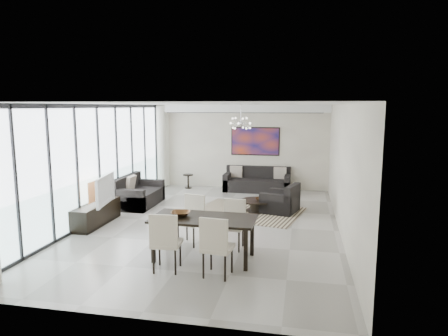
% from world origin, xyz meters
% --- Properties ---
extents(room_shell, '(6.00, 9.00, 2.90)m').
position_xyz_m(room_shell, '(0.46, 0.00, 1.45)').
color(room_shell, '#A8A39B').
rests_on(room_shell, ground).
extents(window_wall, '(0.37, 8.95, 2.90)m').
position_xyz_m(window_wall, '(-2.86, 0.00, 1.47)').
color(window_wall, silver).
rests_on(window_wall, floor).
extents(soffit, '(5.98, 0.40, 0.26)m').
position_xyz_m(soffit, '(0.00, 4.30, 2.77)').
color(soffit, white).
rests_on(soffit, room_shell).
extents(painting, '(1.68, 0.04, 0.98)m').
position_xyz_m(painting, '(0.50, 4.47, 1.65)').
color(painting, '#B53C19').
rests_on(painting, room_shell).
extents(chandelier, '(0.66, 0.66, 0.71)m').
position_xyz_m(chandelier, '(0.30, 2.50, 2.35)').
color(chandelier, silver).
rests_on(chandelier, room_shell).
extents(rug, '(3.22, 2.73, 0.01)m').
position_xyz_m(rug, '(0.69, 1.27, 0.01)').
color(rug, black).
rests_on(rug, floor).
extents(coffee_table, '(0.89, 0.89, 0.31)m').
position_xyz_m(coffee_table, '(0.94, 1.40, 0.18)').
color(coffee_table, black).
rests_on(coffee_table, floor).
extents(bowl_coffee, '(0.28, 0.28, 0.08)m').
position_xyz_m(bowl_coffee, '(1.01, 1.38, 0.35)').
color(bowl_coffee, brown).
rests_on(bowl_coffee, coffee_table).
extents(sofa_main, '(2.21, 0.91, 0.80)m').
position_xyz_m(sofa_main, '(0.63, 4.07, 0.27)').
color(sofa_main, black).
rests_on(sofa_main, floor).
extents(loveseat, '(0.96, 1.71, 0.86)m').
position_xyz_m(loveseat, '(-2.55, 1.40, 0.29)').
color(loveseat, black).
rests_on(loveseat, floor).
extents(armchair, '(1.09, 1.12, 0.77)m').
position_xyz_m(armchair, '(1.59, 1.45, 0.26)').
color(armchair, black).
rests_on(armchair, floor).
extents(side_table, '(0.36, 0.36, 0.49)m').
position_xyz_m(side_table, '(-1.80, 4.05, 0.32)').
color(side_table, black).
rests_on(side_table, floor).
extents(tv_console, '(0.47, 1.67, 0.52)m').
position_xyz_m(tv_console, '(-2.76, -0.59, 0.26)').
color(tv_console, black).
rests_on(tv_console, floor).
extents(television, '(0.35, 1.21, 0.69)m').
position_xyz_m(television, '(-2.60, -0.62, 0.87)').
color(television, gray).
rests_on(television, tv_console).
extents(dining_table, '(1.95, 1.00, 0.80)m').
position_xyz_m(dining_table, '(0.35, -2.24, 0.72)').
color(dining_table, black).
rests_on(dining_table, floor).
extents(dining_chair_sw, '(0.53, 0.53, 1.06)m').
position_xyz_m(dining_chair_sw, '(-0.14, -2.97, 0.61)').
color(dining_chair_sw, beige).
rests_on(dining_chair_sw, floor).
extents(dining_chair_se, '(0.54, 0.54, 1.06)m').
position_xyz_m(dining_chair_se, '(0.75, -3.02, 0.61)').
color(dining_chair_se, beige).
rests_on(dining_chair_se, floor).
extents(dining_chair_nw, '(0.56, 0.56, 1.02)m').
position_xyz_m(dining_chair_nw, '(-0.10, -1.41, 0.58)').
color(dining_chair_nw, beige).
rests_on(dining_chair_nw, floor).
extents(dining_chair_ne, '(0.48, 0.48, 0.98)m').
position_xyz_m(dining_chair_ne, '(0.79, -1.50, 0.56)').
color(dining_chair_ne, beige).
rests_on(dining_chair_ne, floor).
extents(bowl_dining, '(0.41, 0.41, 0.09)m').
position_xyz_m(bowl_dining, '(-0.10, -2.23, 0.85)').
color(bowl_dining, brown).
rests_on(bowl_dining, dining_table).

